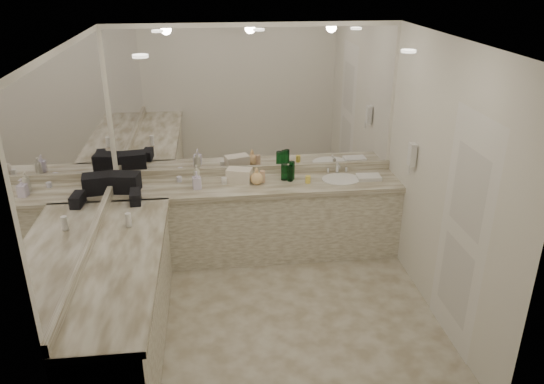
{
  "coord_description": "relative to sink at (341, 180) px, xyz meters",
  "views": [
    {
      "loc": [
        -0.48,
        -4.27,
        3.17
      ],
      "look_at": [
        0.06,
        0.4,
        1.13
      ],
      "focal_mm": 35.0,
      "sensor_mm": 36.0,
      "label": 1
    }
  ],
  "objects": [
    {
      "name": "soap_bottle_a",
      "position": [
        -1.63,
        0.06,
        0.12
      ],
      "size": [
        0.09,
        0.09,
        0.22
      ],
      "primitive_type": "imported",
      "rotation": [
        0.0,
        0.0,
        0.01
      ],
      "color": "beige",
      "rests_on": "vanity_back_top"
    },
    {
      "name": "vanity_left_base",
      "position": [
        -2.25,
        -1.5,
        -0.48
      ],
      "size": [
        0.6,
        2.4,
        0.84
      ],
      "primitive_type": "cube",
      "color": "silver",
      "rests_on": "floor"
    },
    {
      "name": "amenity_bottle_3",
      "position": [
        -1.07,
        0.03,
        0.04
      ],
      "size": [
        0.06,
        0.06,
        0.07
      ],
      "primitive_type": "cylinder",
      "color": "silver",
      "rests_on": "vanity_back_top"
    },
    {
      "name": "backsplash_left",
      "position": [
        -2.53,
        -1.2,
        0.05
      ],
      "size": [
        0.04,
        3.0,
        0.1
      ],
      "primitive_type": "cube",
      "color": "beige",
      "rests_on": "vanity_left_top"
    },
    {
      "name": "hand_towel",
      "position": [
        0.32,
        -0.02,
        0.03
      ],
      "size": [
        0.27,
        0.19,
        0.04
      ],
      "primitive_type": "cube",
      "rotation": [
        0.0,
        0.0,
        -0.05
      ],
      "color": "white",
      "rests_on": "vanity_back_top"
    },
    {
      "name": "lotion_left",
      "position": [
        -2.25,
        -0.92,
        0.07
      ],
      "size": [
        0.06,
        0.06,
        0.13
      ],
      "primitive_type": "cylinder",
      "color": "white",
      "rests_on": "vanity_left_top"
    },
    {
      "name": "amenity_bottle_2",
      "position": [
        -0.39,
        -0.06,
        0.05
      ],
      "size": [
        0.06,
        0.06,
        0.08
      ],
      "primitive_type": "cylinder",
      "color": "#F2D84C",
      "rests_on": "vanity_back_top"
    },
    {
      "name": "amenity_bottle_0",
      "position": [
        -0.9,
        0.02,
        0.07
      ],
      "size": [
        0.06,
        0.06,
        0.14
      ],
      "primitive_type": "cylinder",
      "color": "#E0B28C",
      "rests_on": "vanity_back_top"
    },
    {
      "name": "wall_back",
      "position": [
        -0.95,
        0.3,
        0.41
      ],
      "size": [
        3.2,
        0.02,
        2.6
      ],
      "primitive_type": "cube",
      "color": "silver",
      "rests_on": "floor"
    },
    {
      "name": "door",
      "position": [
        0.64,
        -1.7,
        0.16
      ],
      "size": [
        0.02,
        0.82,
        2.1
      ],
      "primitive_type": "cube",
      "color": "white",
      "rests_on": "wall_right"
    },
    {
      "name": "black_toiletry_bag",
      "position": [
        -2.42,
        -0.05,
        0.1
      ],
      "size": [
        0.38,
        0.27,
        0.2
      ],
      "primitive_type": "cube",
      "rotation": [
        0.0,
        0.0,
        -0.15
      ],
      "color": "black",
      "rests_on": "vanity_back_top"
    },
    {
      "name": "faucet",
      "position": [
        0.0,
        0.21,
        0.07
      ],
      "size": [
        0.24,
        0.16,
        0.14
      ],
      "primitive_type": "cube",
      "color": "silver",
      "rests_on": "vanity_back_top"
    },
    {
      "name": "floor",
      "position": [
        -0.95,
        -1.2,
        -0.9
      ],
      "size": [
        3.2,
        3.2,
        0.0
      ],
      "primitive_type": "plane",
      "color": "#BDB6A0",
      "rests_on": "ground"
    },
    {
      "name": "vanity_back_top",
      "position": [
        -0.95,
        -0.01,
        -0.03
      ],
      "size": [
        3.2,
        0.64,
        0.06
      ],
      "primitive_type": "cube",
      "color": "beige",
      "rests_on": "vanity_back_base"
    },
    {
      "name": "cream_cosmetic_case",
      "position": [
        -1.16,
        0.07,
        0.08
      ],
      "size": [
        0.31,
        0.24,
        0.16
      ],
      "primitive_type": "cube",
      "rotation": [
        0.0,
        0.0,
        -0.29
      ],
      "color": "silver",
      "rests_on": "vanity_back_top"
    },
    {
      "name": "vanity_left_top",
      "position": [
        -2.24,
        -1.5,
        -0.03
      ],
      "size": [
        0.64,
        2.42,
        0.06
      ],
      "primitive_type": "cube",
      "color": "beige",
      "rests_on": "vanity_left_base"
    },
    {
      "name": "vanity_back_base",
      "position": [
        -0.95,
        0.0,
        -0.48
      ],
      "size": [
        3.2,
        0.6,
        0.84
      ],
      "primitive_type": "cube",
      "color": "silver",
      "rests_on": "floor"
    },
    {
      "name": "amenity_bottle_4",
      "position": [
        -1.33,
        0.02,
        0.04
      ],
      "size": [
        0.06,
        0.06,
        0.08
      ],
      "primitive_type": "cylinder",
      "color": "white",
      "rests_on": "vanity_back_top"
    },
    {
      "name": "green_bottle_1",
      "position": [
        -0.58,
        0.03,
        0.1
      ],
      "size": [
        0.06,
        0.06,
        0.18
      ],
      "primitive_type": "cylinder",
      "color": "#11531F",
      "rests_on": "vanity_back_top"
    },
    {
      "name": "sink",
      "position": [
        0.0,
        0.0,
        0.0
      ],
      "size": [
        0.44,
        0.44,
        0.03
      ],
      "primitive_type": "cylinder",
      "color": "white",
      "rests_on": "vanity_back_top"
    },
    {
      "name": "amenity_bottle_1",
      "position": [
        -1.83,
        0.15,
        0.04
      ],
      "size": [
        0.06,
        0.06,
        0.06
      ],
      "primitive_type": "cylinder",
      "color": "silver",
      "rests_on": "vanity_back_top"
    },
    {
      "name": "backsplash_back",
      "position": [
        -0.95,
        0.28,
        0.05
      ],
      "size": [
        3.2,
        0.04,
        0.1
      ],
      "primitive_type": "cube",
      "color": "beige",
      "rests_on": "vanity_back_top"
    },
    {
      "name": "wall_left",
      "position": [
        -2.55,
        -1.2,
        0.41
      ],
      "size": [
        0.02,
        3.0,
        2.6
      ],
      "primitive_type": "cube",
      "color": "silver",
      "rests_on": "floor"
    },
    {
      "name": "soap_bottle_b",
      "position": [
        -1.63,
        -0.08,
        0.1
      ],
      "size": [
        0.1,
        0.1,
        0.2
      ],
      "primitive_type": "imported",
      "rotation": [
        0.0,
        0.0,
        0.15
      ],
      "color": "silver",
      "rests_on": "vanity_back_top"
    },
    {
      "name": "green_bottle_2",
      "position": [
        -0.56,
        0.08,
        0.11
      ],
      "size": [
        0.06,
        0.06,
        0.21
      ],
      "primitive_type": "cylinder",
      "color": "#11531F",
      "rests_on": "vanity_back_top"
    },
    {
      "name": "wall_right",
      "position": [
        0.65,
        -1.2,
        0.41
      ],
      "size": [
        0.02,
        3.0,
        2.6
      ],
      "primitive_type": "cube",
      "color": "silver",
      "rests_on": "floor"
    },
    {
      "name": "mirror_left",
      "position": [
        -2.54,
        -1.2,
        0.88
      ],
      "size": [
        0.01,
        2.92,
        1.55
      ],
      "primitive_type": "cube",
      "color": "white",
      "rests_on": "wall_left"
    },
    {
      "name": "black_bag_spill",
      "position": [
        -2.25,
        -0.37,
        0.07
      ],
      "size": [
        0.13,
        0.24,
        0.13
      ],
      "primitive_type": "cube",
      "rotation": [
        0.0,
        0.0,
        0.08
      ],
      "color": "black",
      "rests_on": "vanity_left_top"
    },
    {
      "name": "wall_phone",
      "position": [
        0.61,
        -0.5,
        0.46
      ],
      "size": [
        0.06,
        0.1,
        0.24
      ],
      "primitive_type": "cube",
      "color": "white",
      "rests_on": "wall_right"
    },
    {
      "name": "mirror_back",
      "position": [
        -0.95,
        0.29,
        0.88
      ],
      "size": [
        3.12,
        0.01,
        1.55
      ],
      "primitive_type": "cube",
      "color": "white",
      "rests_on": "wall_back"
    },
    {
      "name": "green_bottle_0",
      "position": [
        -0.65,
        0.07,
        0.1
      ],
      "size": [
        0.07,
        0.07,
        0.19
      ],
      "primitive_type": "cylinder",
      "color": "#11531F",
      "rests_on": "vanity_back_top"
    },
    {
      "name": "soap_bottle_c",
      "position": [
        -0.97,
        -0.02,
        0.1
      ],
      "size": [
        0.16,
        0.16,
        0.19
      ],
      "primitive_type": "imported",
      "rotation": [
        0.0,
        0.0,
        -0.09
      ],
      "color": "#F7C783",
      "rests_on": "vanity_back_top"
    },
    {
      "name": "ceiling",
      "position": [
        -0.95,
        -1.2,
        1.71
      ],
      "size": [
        3.2,
        3.2,
        0.0
      ],
      "primitive_type": "plane",
      "color": "white",
      "rests_on": "floor"
    }
  ]
}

